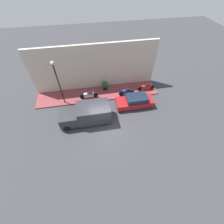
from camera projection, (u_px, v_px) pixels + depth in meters
ground_plane at (104, 127)px, 14.72m from camera, size 60.00×60.00×0.00m
sidewalk at (98, 94)px, 17.95m from camera, size 2.59×14.14×0.13m
building_facade at (95, 68)px, 16.94m from camera, size 0.30×14.14×5.40m
parked_car at (135, 101)px, 16.27m from camera, size 1.66×4.04×1.30m
delivery_van at (86, 114)px, 14.57m from camera, size 2.05×4.84×1.91m
scooter_silver at (89, 95)px, 17.05m from camera, size 0.30×2.09×0.79m
motorcycle_red at (146, 87)px, 18.01m from camera, size 0.30×2.09×0.76m
motorcycle_blue at (127, 92)px, 17.36m from camera, size 0.30×1.84×0.85m
streetlamp at (57, 78)px, 14.42m from camera, size 0.34×0.34×5.02m
potted_plant at (105, 85)px, 17.97m from camera, size 0.74×0.74×1.06m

